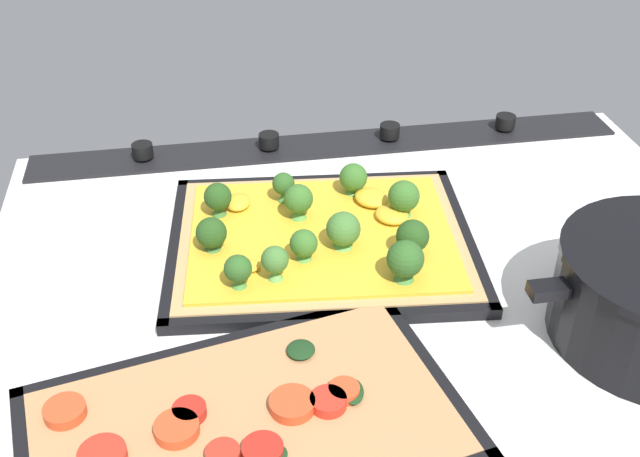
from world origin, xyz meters
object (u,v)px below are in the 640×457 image
baking_tray_back (246,429)px  veggie_pizza_back (242,424)px  broccoli_pizza (324,233)px  baking_tray_front (321,244)px

baking_tray_back → veggie_pizza_back: (0.30, 0.02, 0.73)cm
broccoli_pizza → veggie_pizza_back: bearing=65.7°
broccoli_pizza → baking_tray_back: size_ratio=0.84×
baking_tray_front → veggie_pizza_back: 27.92cm
baking_tray_front → broccoli_pizza: bearing=125.3°
baking_tray_front → veggie_pizza_back: veggie_pizza_back is taller
broccoli_pizza → baking_tray_back: broccoli_pizza is taller
veggie_pizza_back → baking_tray_front: bearing=-113.7°
broccoli_pizza → baking_tray_back: bearing=66.3°
broccoli_pizza → veggie_pizza_back: size_ratio=0.91×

